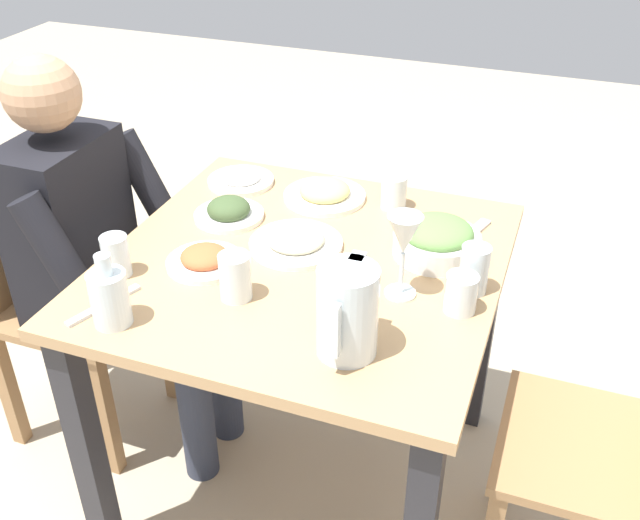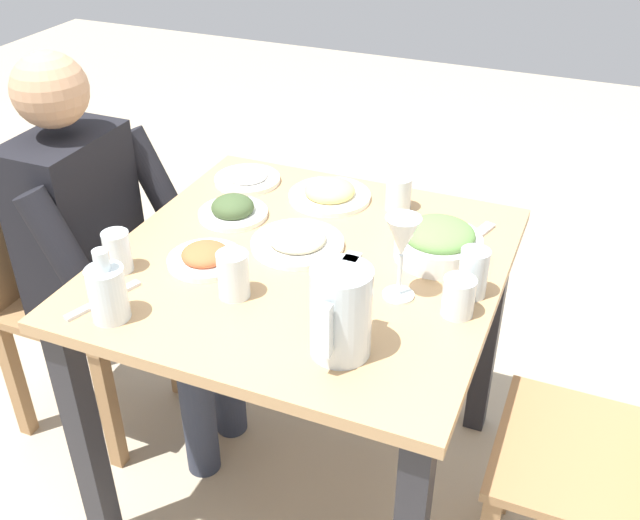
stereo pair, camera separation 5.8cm
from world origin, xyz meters
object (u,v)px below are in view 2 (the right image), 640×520
Objects in this scene: dining_table at (305,302)px; water_glass_near_left at (399,193)px; water_glass_near_right at (233,275)px; water_glass_center at (458,297)px; chair_far at (633,452)px; water_pitcher at (341,312)px; plate_beans at (297,241)px; plate_yoghurt at (247,178)px; wine_glass at (402,241)px; water_glass_far_right at (473,273)px; water_glass_far_left at (118,252)px; oil_carafe at (108,295)px; plate_rice_curry at (205,257)px; salad_bowl at (438,242)px; plate_fries at (330,193)px; plate_dolmas at (233,210)px; chair_near at (58,277)px; diner_near at (108,249)px.

water_glass_near_left reaches higher than dining_table.
water_glass_near_right is 0.48m from water_glass_center.
chair_far is 4.59× the size of water_pitcher.
plate_beans is 0.38m from plate_yoghurt.
water_glass_center is 0.44× the size of wine_glass.
water_glass_far_right is 0.80m from water_glass_far_left.
oil_carafe is at bearing -30.72° from water_glass_near_left.
plate_rice_curry is 0.59m from water_glass_center.
salad_bowl is at bearing 169.26° from wine_glass.
chair_far reaches higher than water_glass_near_right.
water_glass_center is 0.73m from oil_carafe.
water_glass_near_right is (0.50, -0.02, 0.04)m from plate_fries.
oil_carafe reaches higher than water_glass_near_left.
water_glass_far_left is at bearing -61.39° from dining_table.
plate_yoghurt is at bearing -88.60° from water_glass_near_left.
water_pitcher is 1.05× the size of plate_dolmas.
wine_glass is (-0.04, 0.46, 0.13)m from plate_rice_curry.
water_glass_center is at bearing 73.05° from plate_dolmas.
salad_bowl is at bearing 131.37° from water_glass_near_right.
water_pitcher is (0.29, 0.99, 0.35)m from chair_near.
water_glass_near_left is (-0.02, 0.19, 0.03)m from plate_fries.
water_glass_far_left is at bearing -19.98° from plate_dolmas.
plate_yoghurt is 2.05× the size of water_glass_near_left.
dining_table is 9.26× the size of water_glass_far_left.
water_glass_far_right is (-0.00, 1.19, 0.31)m from chair_near.
chair_far reaches higher than plate_beans.
plate_yoghurt is at bearing -155.44° from water_glass_near_right.
water_glass_far_left is (0.21, 0.21, 0.16)m from diner_near.
oil_carafe is at bearing -48.95° from salad_bowl.
water_glass_far_left is at bearing -53.02° from plate_beans.
chair_near is at bearing -70.80° from water_glass_near_left.
water_pitcher is (0.22, -0.59, 0.35)m from chair_far.
plate_rice_curry is 0.96× the size of plate_yoghurt.
water_glass_far_right is at bearing 40.09° from water_glass_near_left.
wine_glass is at bearing -95.85° from water_glass_center.
chair_far is 4.22× the size of salad_bowl.
diner_near is at bearing -60.05° from plate_fries.
oil_carafe is at bearing -80.66° from water_pitcher.
salad_bowl is 0.76m from oil_carafe.
water_glass_far_left reaches higher than plate_beans.
chair_near reaches higher than plate_beans.
water_pitcher reaches higher than chair_far.
water_pitcher is at bearing 23.77° from plate_fries.
salad_bowl is (-0.12, 0.87, 0.15)m from diner_near.
salad_bowl is 1.94× the size of water_glass_near_right.
salad_bowl is at bearing 72.97° from plate_yoghurt.
plate_beans is 0.33m from water_glass_near_left.
plate_dolmas is at bearing -115.40° from dining_table.
dining_table is at bearing 156.82° from water_glass_near_right.
diner_near is 13.52× the size of water_glass_center.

